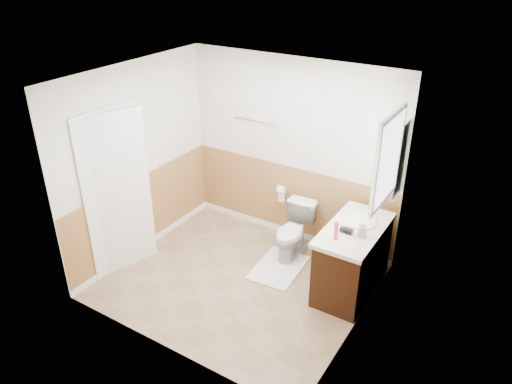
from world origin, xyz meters
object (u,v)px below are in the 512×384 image
Objects in this scene: toilet at (293,232)px; soap_dispenser at (362,229)px; lotion_bottle at (336,231)px; bath_mat at (279,268)px; vanity_cabinet at (352,261)px.

toilet is 1.27m from soap_dispenser.
soap_dispenser is at bearing 42.26° from lotion_bottle.
toilet is 0.88× the size of bath_mat.
bath_mat is 0.73× the size of vanity_cabinet.
toilet is 3.20× the size of lotion_bottle.
vanity_cabinet is (0.92, -0.27, 0.05)m from toilet.
lotion_bottle is at bearing -40.86° from toilet.
toilet is at bearing 163.44° from vanity_cabinet.
toilet is 1.19m from lotion_bottle.
lotion_bottle is (0.82, -0.24, 0.95)m from bath_mat.
bath_mat is (0.00, -0.37, -0.34)m from toilet.
toilet is at bearing 90.00° from bath_mat.
lotion_bottle reaches higher than vanity_cabinet.
bath_mat is at bearing 163.76° from lotion_bottle.
bath_mat is 3.64× the size of lotion_bottle.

